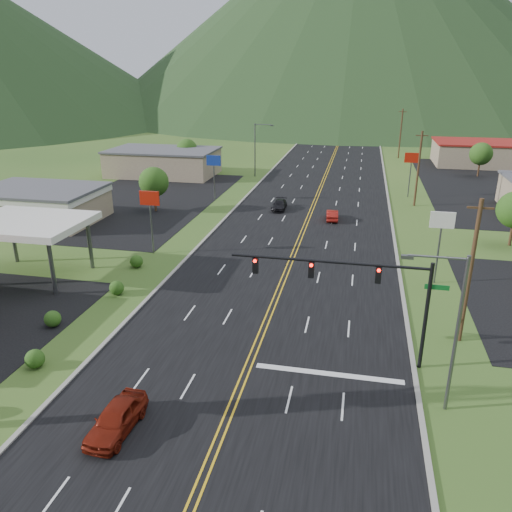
% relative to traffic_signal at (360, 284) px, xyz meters
% --- Properties ---
extents(traffic_signal, '(13.10, 0.43, 7.00)m').
position_rel_traffic_signal_xyz_m(traffic_signal, '(0.00, 0.00, 0.00)').
color(traffic_signal, black).
rests_on(traffic_signal, ground).
extents(streetlight_east, '(3.28, 0.25, 9.00)m').
position_rel_traffic_signal_xyz_m(streetlight_east, '(4.70, -4.00, -0.15)').
color(streetlight_east, '#59595E').
rests_on(streetlight_east, ground).
extents(streetlight_west, '(3.28, 0.25, 9.00)m').
position_rel_traffic_signal_xyz_m(streetlight_west, '(-18.16, 56.00, -0.15)').
color(streetlight_west, '#59595E').
rests_on(streetlight_west, ground).
extents(gas_canopy, '(10.00, 8.00, 5.30)m').
position_rel_traffic_signal_xyz_m(gas_canopy, '(-28.48, 8.00, -0.46)').
color(gas_canopy, white).
rests_on(gas_canopy, ground).
extents(building_west_mid, '(14.40, 10.40, 4.10)m').
position_rel_traffic_signal_xyz_m(building_west_mid, '(-38.48, 24.00, -3.06)').
color(building_west_mid, tan).
rests_on(building_west_mid, ground).
extents(building_west_far, '(18.40, 11.40, 4.50)m').
position_rel_traffic_signal_xyz_m(building_west_far, '(-34.48, 54.00, -3.07)').
color(building_west_far, tan).
rests_on(building_west_far, ground).
extents(building_east_far, '(16.40, 12.40, 4.50)m').
position_rel_traffic_signal_xyz_m(building_east_far, '(21.52, 76.00, -3.07)').
color(building_east_far, tan).
rests_on(building_east_far, ground).
extents(pole_sign_west_a, '(2.00, 0.18, 6.40)m').
position_rel_traffic_signal_xyz_m(pole_sign_west_a, '(-20.48, 16.00, -0.28)').
color(pole_sign_west_a, '#59595E').
rests_on(pole_sign_west_a, ground).
extents(pole_sign_west_b, '(2.00, 0.18, 6.40)m').
position_rel_traffic_signal_xyz_m(pole_sign_west_b, '(-20.48, 38.00, -0.28)').
color(pole_sign_west_b, '#59595E').
rests_on(pole_sign_west_b, ground).
extents(pole_sign_east_a, '(2.00, 0.18, 6.40)m').
position_rel_traffic_signal_xyz_m(pole_sign_east_a, '(6.52, 14.00, -0.28)').
color(pole_sign_east_a, '#59595E').
rests_on(pole_sign_east_a, ground).
extents(pole_sign_east_b, '(2.00, 0.18, 6.40)m').
position_rel_traffic_signal_xyz_m(pole_sign_east_b, '(6.52, 46.00, -0.28)').
color(pole_sign_east_b, '#59595E').
rests_on(pole_sign_east_b, ground).
extents(tree_west_a, '(3.84, 3.84, 5.82)m').
position_rel_traffic_signal_xyz_m(tree_west_a, '(-26.48, 31.00, -1.44)').
color(tree_west_a, '#382314').
rests_on(tree_west_a, ground).
extents(tree_west_b, '(3.84, 3.84, 5.82)m').
position_rel_traffic_signal_xyz_m(tree_west_b, '(-31.48, 58.00, -1.44)').
color(tree_west_b, '#382314').
rests_on(tree_west_b, ground).
extents(tree_east_b, '(3.84, 3.84, 5.82)m').
position_rel_traffic_signal_xyz_m(tree_east_b, '(19.52, 64.00, -1.44)').
color(tree_east_b, '#382314').
rests_on(tree_east_b, ground).
extents(utility_pole_a, '(1.60, 0.28, 10.00)m').
position_rel_traffic_signal_xyz_m(utility_pole_a, '(7.02, 4.00, -0.20)').
color(utility_pole_a, '#382314').
rests_on(utility_pole_a, ground).
extents(utility_pole_b, '(1.60, 0.28, 10.00)m').
position_rel_traffic_signal_xyz_m(utility_pole_b, '(7.02, 41.00, -0.20)').
color(utility_pole_b, '#382314').
rests_on(utility_pole_b, ground).
extents(utility_pole_c, '(1.60, 0.28, 10.00)m').
position_rel_traffic_signal_xyz_m(utility_pole_c, '(7.02, 81.00, -0.20)').
color(utility_pole_c, '#382314').
rests_on(utility_pole_c, ground).
extents(utility_pole_d, '(1.60, 0.28, 10.00)m').
position_rel_traffic_signal_xyz_m(utility_pole_d, '(7.02, 121.00, -0.20)').
color(utility_pole_d, '#382314').
rests_on(utility_pole_d, ground).
extents(mountain_n, '(220.00, 220.00, 85.00)m').
position_rel_traffic_signal_xyz_m(mountain_n, '(-6.48, 206.00, 37.17)').
color(mountain_n, '#193518').
rests_on(mountain_n, ground).
extents(car_red_near, '(1.97, 4.49, 1.51)m').
position_rel_traffic_signal_xyz_m(car_red_near, '(-11.76, -9.39, -4.58)').
color(car_red_near, maroon).
rests_on(car_red_near, ground).
extents(car_dark_mid, '(1.83, 4.29, 1.23)m').
position_rel_traffic_signal_xyz_m(car_dark_mid, '(-10.70, 35.02, -4.71)').
color(car_dark_mid, black).
rests_on(car_dark_mid, ground).
extents(car_red_far, '(1.68, 4.00, 1.29)m').
position_rel_traffic_signal_xyz_m(car_red_far, '(-3.53, 31.59, -4.69)').
color(car_red_far, maroon).
rests_on(car_red_far, ground).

